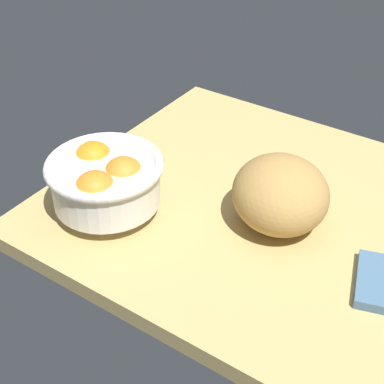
% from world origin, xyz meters
% --- Properties ---
extents(ground_plane, '(0.81, 0.63, 0.03)m').
position_xyz_m(ground_plane, '(0.00, 0.00, -0.01)').
color(ground_plane, tan).
extents(fruit_bowl, '(0.19, 0.19, 0.11)m').
position_xyz_m(fruit_bowl, '(0.26, 0.16, 0.06)').
color(fruit_bowl, white).
rests_on(fruit_bowl, ground).
extents(bread_loaf, '(0.23, 0.23, 0.12)m').
position_xyz_m(bread_loaf, '(0.01, 0.03, 0.06)').
color(bread_loaf, '#B78A49').
rests_on(bread_loaf, ground).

